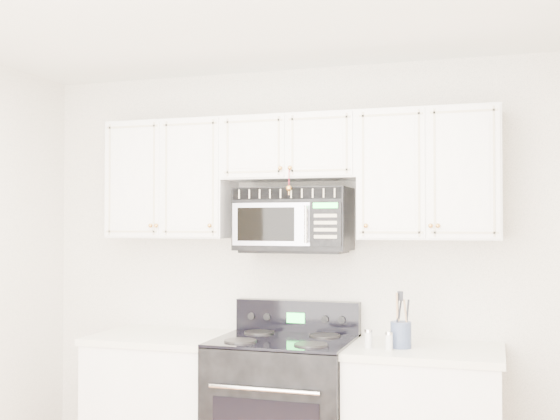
% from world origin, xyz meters
% --- Properties ---
extents(room, '(3.51, 3.51, 2.61)m').
position_xyz_m(room, '(0.00, 0.00, 1.30)').
color(room, '#986142').
rests_on(room, ground).
extents(base_cabinet_left, '(0.86, 0.65, 0.92)m').
position_xyz_m(base_cabinet_left, '(-0.80, 1.44, 0.43)').
color(base_cabinet_left, white).
rests_on(base_cabinet_left, ground).
extents(range, '(0.79, 0.72, 1.13)m').
position_xyz_m(range, '(-0.01, 1.42, 0.48)').
color(range, black).
rests_on(range, ground).
extents(upper_cabinets, '(2.44, 0.37, 0.75)m').
position_xyz_m(upper_cabinets, '(0.00, 1.58, 1.93)').
color(upper_cabinets, white).
rests_on(upper_cabinets, ground).
extents(microwave, '(0.69, 0.39, 0.38)m').
position_xyz_m(microwave, '(0.00, 1.57, 1.64)').
color(microwave, black).
rests_on(microwave, ground).
extents(utensil_crock, '(0.12, 0.12, 0.31)m').
position_xyz_m(utensil_crock, '(0.68, 1.40, 1.00)').
color(utensil_crock, '#435071').
rests_on(utensil_crock, base_cabinet_right).
extents(shaker_salt, '(0.04, 0.04, 0.10)m').
position_xyz_m(shaker_salt, '(0.50, 1.34, 0.97)').
color(shaker_salt, silver).
rests_on(shaker_salt, base_cabinet_right).
extents(shaker_pepper, '(0.04, 0.04, 0.10)m').
position_xyz_m(shaker_pepper, '(0.62, 1.30, 0.97)').
color(shaker_pepper, silver).
rests_on(shaker_pepper, base_cabinet_right).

